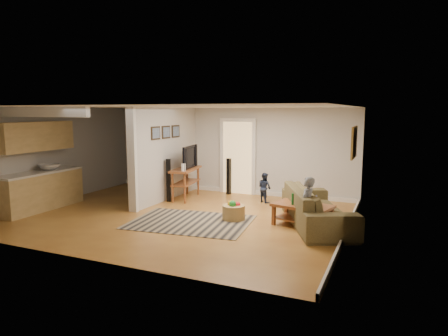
% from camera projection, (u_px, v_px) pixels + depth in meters
% --- Properties ---
extents(ground, '(7.50, 7.50, 0.00)m').
position_uv_depth(ground, '(179.00, 216.00, 9.25)').
color(ground, brown).
rests_on(ground, ground).
extents(room_shell, '(7.54, 6.02, 2.52)m').
position_uv_depth(room_shell, '(149.00, 150.00, 9.85)').
color(room_shell, silver).
rests_on(room_shell, ground).
extents(area_rug, '(2.76, 2.15, 0.01)m').
position_uv_depth(area_rug, '(190.00, 222.00, 8.71)').
color(area_rug, black).
rests_on(area_rug, ground).
extents(sofa, '(2.08, 2.89, 0.79)m').
position_uv_depth(sofa, '(316.00, 225.00, 8.50)').
color(sofa, '#4A3925').
rests_on(sofa, ground).
extents(coffee_table, '(1.33, 0.97, 0.71)m').
position_uv_depth(coffee_table, '(303.00, 209.00, 8.36)').
color(coffee_table, maroon).
rests_on(coffee_table, ground).
extents(tv_console, '(0.72, 1.41, 1.16)m').
position_uv_depth(tv_console, '(186.00, 171.00, 10.96)').
color(tv_console, maroon).
rests_on(tv_console, ground).
extents(speaker_left, '(0.15, 0.15, 1.15)m').
position_uv_depth(speaker_left, '(169.00, 180.00, 10.65)').
color(speaker_left, black).
rests_on(speaker_left, ground).
extents(speaker_right, '(0.12, 0.12, 1.05)m').
position_uv_depth(speaker_right, '(229.00, 176.00, 11.58)').
color(speaker_right, black).
rests_on(speaker_right, ground).
extents(toy_basket, '(0.50, 0.50, 0.45)m').
position_uv_depth(toy_basket, '(234.00, 212.00, 8.89)').
color(toy_basket, olive).
rests_on(toy_basket, ground).
extents(child, '(0.34, 0.46, 1.15)m').
position_uv_depth(child, '(306.00, 234.00, 7.85)').
color(child, slate).
rests_on(child, ground).
extents(toddler, '(0.49, 0.46, 0.80)m').
position_uv_depth(toddler, '(264.00, 202.00, 10.62)').
color(toddler, '#1D263D').
rests_on(toddler, ground).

